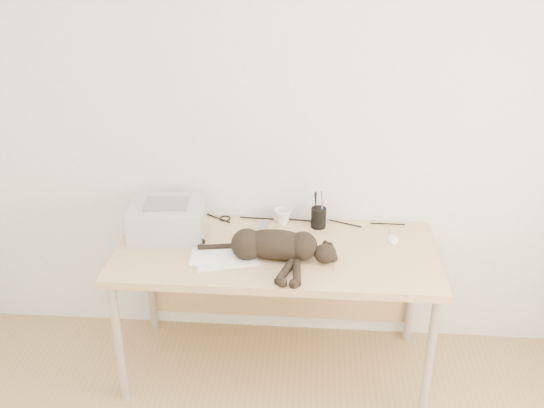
# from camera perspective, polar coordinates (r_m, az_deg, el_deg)

# --- Properties ---
(wall_back) EXTENTS (3.50, 0.00, 3.50)m
(wall_back) POSITION_cam_1_polar(r_m,az_deg,el_deg) (3.12, 0.85, 7.96)
(wall_back) COLOR white
(wall_back) RESTS_ON floor
(desk) EXTENTS (1.60, 0.70, 0.74)m
(desk) POSITION_cam_1_polar(r_m,az_deg,el_deg) (3.16, 0.47, -5.63)
(desk) COLOR #D7B47E
(desk) RESTS_ON floor
(printer) EXTENTS (0.40, 0.35, 0.18)m
(printer) POSITION_cam_1_polar(r_m,az_deg,el_deg) (3.17, -9.79, -1.39)
(printer) COLOR #A2A2A7
(printer) RESTS_ON desk
(papers) EXTENTS (0.35, 0.28, 0.01)m
(papers) POSITION_cam_1_polar(r_m,az_deg,el_deg) (2.97, -4.60, -4.95)
(papers) COLOR white
(papers) RESTS_ON desk
(cat) EXTENTS (0.69, 0.34, 0.16)m
(cat) POSITION_cam_1_polar(r_m,az_deg,el_deg) (2.91, 0.04, -4.01)
(cat) COLOR black
(cat) RESTS_ON desk
(mug) EXTENTS (0.12, 0.12, 0.08)m
(mug) POSITION_cam_1_polar(r_m,az_deg,el_deg) (3.25, 1.00, -1.22)
(mug) COLOR white
(mug) RESTS_ON desk
(pen_cup) EXTENTS (0.08, 0.08, 0.21)m
(pen_cup) POSITION_cam_1_polar(r_m,az_deg,el_deg) (3.22, 4.40, -1.25)
(pen_cup) COLOR black
(pen_cup) RESTS_ON desk
(remote_grey) EXTENTS (0.06, 0.18, 0.02)m
(remote_grey) POSITION_cam_1_polar(r_m,az_deg,el_deg) (3.19, -0.99, -2.34)
(remote_grey) COLOR slate
(remote_grey) RESTS_ON desk
(remote_black) EXTENTS (0.16, 0.17, 0.02)m
(remote_black) POSITION_cam_1_polar(r_m,az_deg,el_deg) (3.08, 1.05, -3.46)
(remote_black) COLOR black
(remote_black) RESTS_ON desk
(mouse) EXTENTS (0.06, 0.10, 0.03)m
(mouse) POSITION_cam_1_polar(r_m,az_deg,el_deg) (3.15, 11.29, -3.14)
(mouse) COLOR white
(mouse) RESTS_ON desk
(cable_tangle) EXTENTS (1.36, 0.07, 0.01)m
(cable_tangle) POSITION_cam_1_polar(r_m,az_deg,el_deg) (3.29, 0.74, -1.54)
(cable_tangle) COLOR black
(cable_tangle) RESTS_ON desk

